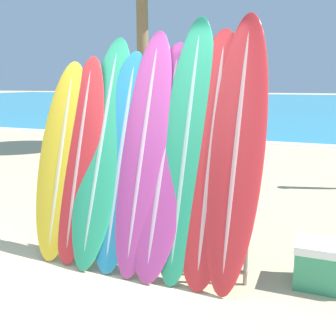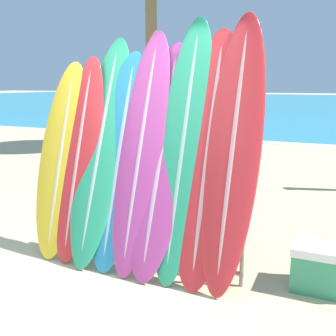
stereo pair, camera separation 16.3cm
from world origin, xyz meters
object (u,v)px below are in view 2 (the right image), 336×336
at_px(surfboard_slot_8, 233,150).
at_px(person_far_left, 241,124).
at_px(surfboard_rack, 137,222).
at_px(surfboard_slot_5, 161,158).
at_px(cooler_box, 323,268).
at_px(surfboard_slot_7, 208,156).
at_px(surfboard_slot_3, 119,159).
at_px(person_mid_beach, 184,147).
at_px(surfboard_slot_2, 101,149).
at_px(surfboard_slot_6, 183,147).
at_px(surfboard_slot_4, 141,150).
at_px(surfboard_slot_0, 62,159).
at_px(surfboard_slot_1, 79,158).

height_order(surfboard_slot_8, person_far_left, surfboard_slot_8).
distance_m(surfboard_rack, surfboard_slot_8, 1.26).
distance_m(surfboard_slot_5, cooler_box, 1.85).
height_order(surfboard_slot_7, cooler_box, surfboard_slot_7).
relative_size(surfboard_slot_3, surfboard_slot_5, 0.96).
distance_m(surfboard_slot_8, person_far_left, 5.52).
bearing_deg(person_mid_beach, surfboard_slot_7, 158.61).
height_order(surfboard_slot_2, surfboard_slot_8, surfboard_slot_8).
bearing_deg(cooler_box, surfboard_slot_6, -174.87).
bearing_deg(cooler_box, surfboard_rack, -172.40).
height_order(surfboard_rack, surfboard_slot_4, surfboard_slot_4).
distance_m(surfboard_rack, person_mid_beach, 2.54).
relative_size(surfboard_slot_3, surfboard_slot_8, 0.87).
relative_size(surfboard_slot_0, cooler_box, 3.72).
xyz_separation_m(surfboard_slot_8, person_far_left, (-1.19, 5.38, -0.30)).
bearing_deg(surfboard_slot_2, surfboard_slot_8, 0.44).
bearing_deg(surfboard_slot_7, cooler_box, 7.43).
relative_size(surfboard_slot_2, person_mid_beach, 1.48).
relative_size(surfboard_slot_2, surfboard_slot_8, 0.93).
xyz_separation_m(surfboard_slot_7, surfboard_slot_8, (0.24, 0.01, 0.07)).
bearing_deg(cooler_box, surfboard_slot_1, -175.52).
bearing_deg(surfboard_slot_5, cooler_box, 5.52).
xyz_separation_m(surfboard_rack, surfboard_slot_0, (-0.95, 0.03, 0.59)).
bearing_deg(person_far_left, person_mid_beach, -95.88).
xyz_separation_m(surfboard_slot_0, surfboard_slot_1, (0.23, 0.01, 0.03)).
bearing_deg(surfboard_slot_5, surfboard_slot_6, 7.83).
bearing_deg(surfboard_slot_5, surfboard_rack, -159.12).
bearing_deg(surfboard_slot_4, cooler_box, 4.66).
distance_m(surfboard_slot_1, surfboard_slot_7, 1.45).
xyz_separation_m(surfboard_slot_6, person_mid_beach, (-0.91, 2.35, -0.40)).
bearing_deg(surfboard_slot_1, surfboard_rack, -3.42).
distance_m(surfboard_slot_4, person_far_left, 5.40).
distance_m(surfboard_slot_1, surfboard_slot_5, 0.96).
bearing_deg(surfboard_slot_0, surfboard_slot_7, 2.22).
bearing_deg(surfboard_slot_1, surfboard_slot_2, 12.40).
relative_size(surfboard_slot_0, surfboard_slot_4, 0.87).
xyz_separation_m(surfboard_slot_8, person_mid_beach, (-1.41, 2.36, -0.40)).
relative_size(surfboard_slot_2, surfboard_slot_5, 1.04).
relative_size(surfboard_slot_7, person_far_left, 1.35).
xyz_separation_m(surfboard_slot_2, surfboard_slot_3, (0.24, -0.03, -0.08)).
distance_m(surfboard_rack, surfboard_slot_1, 0.96).
relative_size(surfboard_slot_0, surfboard_slot_2, 0.89).
bearing_deg(person_mid_beach, surfboard_slot_4, 143.29).
relative_size(surfboard_rack, surfboard_slot_6, 0.88).
xyz_separation_m(surfboard_slot_5, cooler_box, (1.58, 0.15, -0.94)).
bearing_deg(surfboard_slot_3, surfboard_slot_7, 1.93).
bearing_deg(person_far_left, surfboard_slot_4, -89.24).
height_order(surfboard_slot_0, person_far_left, surfboard_slot_0).
bearing_deg(surfboard_slot_8, cooler_box, 8.90).
xyz_separation_m(surfboard_slot_5, surfboard_slot_8, (0.73, 0.02, 0.13)).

